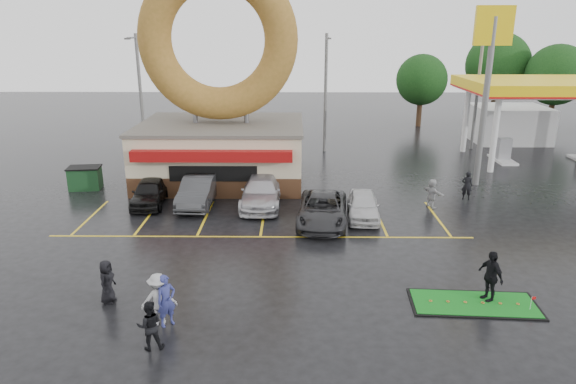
{
  "coord_description": "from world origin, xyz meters",
  "views": [
    {
      "loc": [
        1.55,
        -18.92,
        9.41
      ],
      "look_at": [
        1.3,
        3.48,
        2.2
      ],
      "focal_mm": 32.0,
      "sensor_mm": 36.0,
      "label": 1
    }
  ],
  "objects_px": {
    "donut_shop": "(221,111)",
    "person_blue": "(166,300)",
    "dumpster": "(85,178)",
    "person_cameraman": "(490,276)",
    "shell_sign": "(490,64)",
    "car_silver": "(261,192)",
    "car_black": "(150,192)",
    "streetlight_left": "(140,92)",
    "streetlight_mid": "(326,91)",
    "putting_green": "(474,304)",
    "car_grey": "(322,209)",
    "streetlight_right": "(478,89)",
    "car_dgrey": "(198,191)",
    "car_white": "(363,205)",
    "gas_station": "(533,105)"
  },
  "relations": [
    {
      "from": "donut_shop",
      "to": "person_blue",
      "type": "distance_m",
      "value": 17.45
    },
    {
      "from": "dumpster",
      "to": "person_cameraman",
      "type": "bearing_deg",
      "value": -41.18
    },
    {
      "from": "shell_sign",
      "to": "car_silver",
      "type": "bearing_deg",
      "value": -163.17
    },
    {
      "from": "donut_shop",
      "to": "car_black",
      "type": "distance_m",
      "value": 7.11
    },
    {
      "from": "car_silver",
      "to": "person_blue",
      "type": "xyz_separation_m",
      "value": [
        -2.37,
        -12.11,
        0.14
      ]
    },
    {
      "from": "streetlight_left",
      "to": "streetlight_mid",
      "type": "distance_m",
      "value": 14.04
    },
    {
      "from": "person_blue",
      "to": "putting_green",
      "type": "bearing_deg",
      "value": -32.98
    },
    {
      "from": "car_silver",
      "to": "person_cameraman",
      "type": "distance_m",
      "value": 13.62
    },
    {
      "from": "streetlight_left",
      "to": "person_blue",
      "type": "height_order",
      "value": "streetlight_left"
    },
    {
      "from": "car_silver",
      "to": "car_grey",
      "type": "relative_size",
      "value": 1.01
    },
    {
      "from": "streetlight_right",
      "to": "car_black",
      "type": "xyz_separation_m",
      "value": [
        -22.42,
        -13.92,
        -4.07
      ]
    },
    {
      "from": "person_cameraman",
      "to": "streetlight_mid",
      "type": "bearing_deg",
      "value": 168.53
    },
    {
      "from": "shell_sign",
      "to": "car_dgrey",
      "type": "height_order",
      "value": "shell_sign"
    },
    {
      "from": "car_silver",
      "to": "streetlight_left",
      "type": "bearing_deg",
      "value": 130.21
    },
    {
      "from": "streetlight_mid",
      "to": "car_grey",
      "type": "relative_size",
      "value": 1.74
    },
    {
      "from": "car_silver",
      "to": "car_white",
      "type": "bearing_deg",
      "value": -19.55
    },
    {
      "from": "car_black",
      "to": "car_dgrey",
      "type": "height_order",
      "value": "car_dgrey"
    },
    {
      "from": "car_grey",
      "to": "streetlight_left",
      "type": "bearing_deg",
      "value": 137.07
    },
    {
      "from": "streetlight_left",
      "to": "putting_green",
      "type": "distance_m",
      "value": 29.29
    },
    {
      "from": "car_black",
      "to": "dumpster",
      "type": "distance_m",
      "value": 5.49
    },
    {
      "from": "streetlight_mid",
      "to": "putting_green",
      "type": "height_order",
      "value": "streetlight_mid"
    },
    {
      "from": "dumpster",
      "to": "car_grey",
      "type": "bearing_deg",
      "value": -28.82
    },
    {
      "from": "shell_sign",
      "to": "car_grey",
      "type": "relative_size",
      "value": 2.05
    },
    {
      "from": "shell_sign",
      "to": "streetlight_left",
      "type": "distance_m",
      "value": 24.46
    },
    {
      "from": "car_black",
      "to": "dumpster",
      "type": "relative_size",
      "value": 2.32
    },
    {
      "from": "donut_shop",
      "to": "gas_station",
      "type": "relative_size",
      "value": 0.99
    },
    {
      "from": "streetlight_mid",
      "to": "car_black",
      "type": "xyz_separation_m",
      "value": [
        -10.42,
        -12.92,
        -4.07
      ]
    },
    {
      "from": "gas_station",
      "to": "shell_sign",
      "type": "relative_size",
      "value": 1.29
    },
    {
      "from": "streetlight_left",
      "to": "dumpster",
      "type": "xyz_separation_m",
      "value": [
        -1.12,
        -9.07,
        -4.13
      ]
    },
    {
      "from": "car_grey",
      "to": "car_silver",
      "type": "bearing_deg",
      "value": 145.22
    },
    {
      "from": "streetlight_left",
      "to": "dumpster",
      "type": "bearing_deg",
      "value": -97.01
    },
    {
      "from": "person_blue",
      "to": "person_cameraman",
      "type": "height_order",
      "value": "person_cameraman"
    },
    {
      "from": "streetlight_left",
      "to": "car_white",
      "type": "relative_size",
      "value": 2.27
    },
    {
      "from": "shell_sign",
      "to": "person_cameraman",
      "type": "bearing_deg",
      "value": -107.07
    },
    {
      "from": "donut_shop",
      "to": "putting_green",
      "type": "xyz_separation_m",
      "value": [
        10.99,
        -15.68,
        -4.43
      ]
    },
    {
      "from": "shell_sign",
      "to": "car_silver",
      "type": "relative_size",
      "value": 2.02
    },
    {
      "from": "gas_station",
      "to": "person_cameraman",
      "type": "distance_m",
      "value": 26.12
    },
    {
      "from": "streetlight_right",
      "to": "person_blue",
      "type": "xyz_separation_m",
      "value": [
        -18.59,
        -26.02,
        -3.88
      ]
    },
    {
      "from": "car_black",
      "to": "putting_green",
      "type": "distance_m",
      "value": 17.97
    },
    {
      "from": "car_white",
      "to": "person_blue",
      "type": "height_order",
      "value": "person_blue"
    },
    {
      "from": "donut_shop",
      "to": "person_cameraman",
      "type": "bearing_deg",
      "value": -53.0
    },
    {
      "from": "shell_sign",
      "to": "person_blue",
      "type": "relative_size",
      "value": 5.91
    },
    {
      "from": "streetlight_mid",
      "to": "streetlight_right",
      "type": "bearing_deg",
      "value": 4.76
    },
    {
      "from": "car_dgrey",
      "to": "putting_green",
      "type": "relative_size",
      "value": 1.05
    },
    {
      "from": "shell_sign",
      "to": "putting_green",
      "type": "relative_size",
      "value": 2.32
    },
    {
      "from": "shell_sign",
      "to": "dumpster",
      "type": "distance_m",
      "value": 25.06
    },
    {
      "from": "streetlight_left",
      "to": "shell_sign",
      "type": "bearing_deg",
      "value": -18.99
    },
    {
      "from": "shell_sign",
      "to": "streetlight_mid",
      "type": "distance_m",
      "value": 12.93
    },
    {
      "from": "streetlight_right",
      "to": "gas_station",
      "type": "bearing_deg",
      "value": -13.75
    },
    {
      "from": "gas_station",
      "to": "putting_green",
      "type": "height_order",
      "value": "gas_station"
    }
  ]
}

